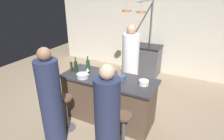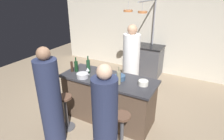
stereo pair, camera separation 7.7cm
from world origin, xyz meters
TOP-DOWN VIEW (x-y plane):
  - ground_plane at (0.00, 0.00)m, footprint 9.00×9.00m
  - back_wall at (0.00, 2.85)m, footprint 6.40×0.16m
  - kitchen_island at (0.00, 0.00)m, footprint 1.80×0.72m
  - stove_range at (0.00, 2.45)m, footprint 0.80×0.64m
  - chef at (0.07, 0.92)m, footprint 0.37×0.37m
  - bar_stool_left at (-0.54, -0.62)m, footprint 0.28×0.28m
  - guest_left at (-0.51, -0.96)m, footprint 0.35×0.35m
  - bar_stool_right at (0.59, -0.62)m, footprint 0.28×0.28m
  - guest_right at (0.51, -0.99)m, footprint 0.34×0.34m
  - overhead_pot_rack at (-0.05, 2.09)m, footprint 0.57×1.36m
  - pepper_mill at (-0.77, -0.08)m, footprint 0.05×0.05m
  - wine_bottle_red at (-0.71, -0.03)m, footprint 0.07×0.07m
  - wine_bottle_white at (0.28, -0.13)m, footprint 0.07×0.07m
  - wine_bottle_green at (-0.47, 0.04)m, footprint 0.07×0.07m
  - wine_glass_near_left_guest at (-0.41, -0.06)m, footprint 0.07×0.07m
  - wine_glass_by_chef at (-0.13, 0.17)m, footprint 0.07×0.07m
  - mixing_bowl_ceramic at (0.67, 0.03)m, footprint 0.17×0.17m
  - mixing_bowl_blue at (0.22, 0.04)m, footprint 0.20×0.20m
  - mixing_bowl_steel at (-0.42, -0.21)m, footprint 0.22×0.22m

SIDE VIEW (x-z plane):
  - ground_plane at x=0.00m, z-range 0.00..0.00m
  - bar_stool_left at x=-0.54m, z-range 0.04..0.72m
  - bar_stool_right at x=0.59m, z-range 0.04..0.72m
  - stove_range at x=0.00m, z-range 0.00..0.89m
  - kitchen_island at x=0.00m, z-range 0.00..0.90m
  - guest_right at x=0.51m, z-range -0.06..1.55m
  - guest_left at x=-0.51m, z-range -0.06..1.61m
  - chef at x=0.07m, z-range -0.06..1.68m
  - mixing_bowl_blue at x=0.22m, z-range 0.90..0.98m
  - mixing_bowl_steel at x=-0.42m, z-range 0.90..0.98m
  - mixing_bowl_ceramic at x=0.67m, z-range 0.90..0.98m
  - pepper_mill at x=-0.77m, z-range 0.90..1.11m
  - wine_glass_near_left_guest at x=-0.41m, z-range 0.93..1.08m
  - wine_glass_by_chef at x=-0.13m, z-range 0.93..1.08m
  - wine_bottle_red at x=-0.71m, z-range 0.86..1.16m
  - wine_bottle_white at x=0.28m, z-range 0.86..1.18m
  - wine_bottle_green at x=-0.47m, z-range 0.86..1.20m
  - back_wall at x=0.00m, z-range 0.00..2.60m
  - overhead_pot_rack at x=-0.05m, z-range 0.54..2.70m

